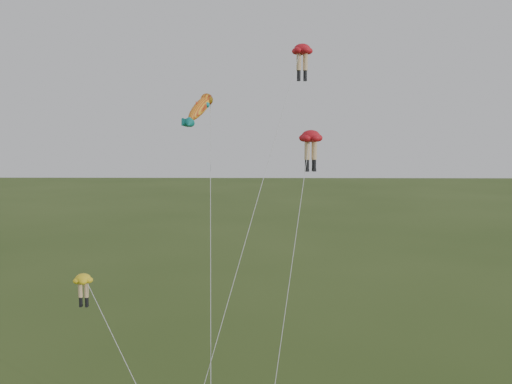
{
  "coord_description": "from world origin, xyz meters",
  "views": [
    {
      "loc": [
        3.04,
        -27.06,
        16.22
      ],
      "look_at": [
        2.58,
        6.0,
        12.37
      ],
      "focal_mm": 40.0,
      "sensor_mm": 36.0,
      "label": 1
    }
  ],
  "objects": [
    {
      "name": "legs_kite_yellow",
      "position": [
        -5.64,
        0.01,
        8.27
      ],
      "size": [
        5.39,
        2.76,
        9.01
      ],
      "rotation": [
        0.0,
        0.0,
        -0.02
      ],
      "color": "yellow",
      "rests_on": "ground"
    },
    {
      "name": "fish_kite",
      "position": [
        -1.19,
        10.93,
        17.3
      ],
      "size": [
        3.1,
        15.78,
        18.64
      ],
      "rotation": [
        0.61,
        0.0,
        -0.51
      ],
      "color": "#FFAE20",
      "rests_on": "ground"
    },
    {
      "name": "legs_kite_red_mid",
      "position": [
        5.63,
        5.03,
        15.18
      ],
      "size": [
        3.74,
        9.7,
        15.99
      ],
      "rotation": [
        0.0,
        0.0,
        0.25
      ],
      "color": "red",
      "rests_on": "ground"
    },
    {
      "name": "legs_kite_red_high",
      "position": [
        5.19,
        7.86,
        20.18
      ],
      "size": [
        7.08,
        10.5,
        21.14
      ],
      "rotation": [
        0.0,
        0.0,
        0.18
      ],
      "color": "red",
      "rests_on": "ground"
    }
  ]
}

